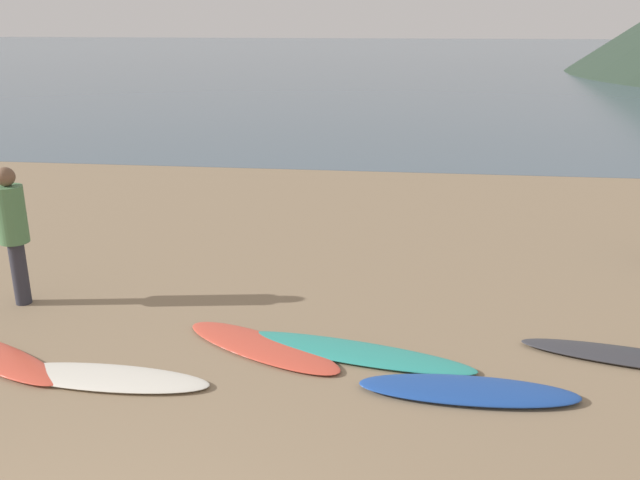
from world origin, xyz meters
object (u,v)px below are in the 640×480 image
(surfboard_2, at_px, (262,347))
(surfboard_4, at_px, (468,390))
(surfboard_5, at_px, (636,357))
(surfboard_1, at_px, (105,377))
(surfboard_3, at_px, (353,352))
(person_0, at_px, (13,225))

(surfboard_2, distance_m, surfboard_4, 2.29)
(surfboard_4, distance_m, surfboard_5, 2.04)
(surfboard_1, xyz_separation_m, surfboard_3, (2.44, 0.84, 0.00))
(surfboard_3, height_order, surfboard_4, surfboard_4)
(surfboard_5, bearing_deg, surfboard_1, -156.80)
(surfboard_2, bearing_deg, surfboard_3, 27.15)
(surfboard_1, height_order, surfboard_4, surfboard_4)
(surfboard_1, distance_m, surfboard_4, 3.62)
(surfboard_2, height_order, surfboard_5, surfboard_5)
(surfboard_1, distance_m, person_0, 2.72)
(surfboard_1, height_order, surfboard_2, surfboard_1)
(surfboard_2, xyz_separation_m, surfboard_4, (2.18, -0.68, 0.02))
(surfboard_2, bearing_deg, surfboard_5, 30.95)
(surfboard_1, xyz_separation_m, surfboard_4, (3.61, 0.17, 0.01))
(surfboard_3, distance_m, surfboard_5, 3.01)
(surfboard_2, height_order, person_0, person_0)
(surfboard_3, bearing_deg, surfboard_4, -17.47)
(surfboard_2, relative_size, surfboard_5, 0.87)
(surfboard_3, relative_size, surfboard_4, 1.26)
(surfboard_2, distance_m, surfboard_5, 4.02)
(surfboard_4, distance_m, person_0, 5.77)
(surfboard_2, bearing_deg, person_0, -166.98)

